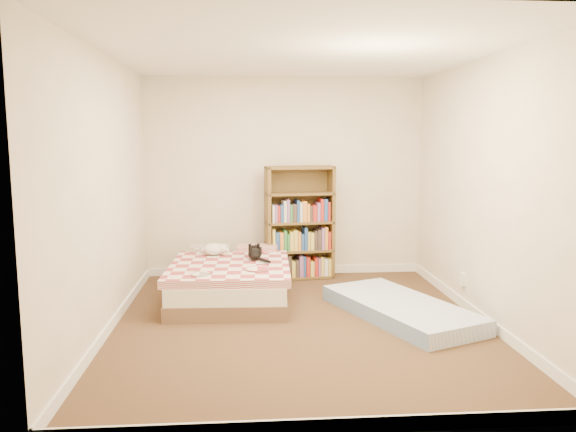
{
  "coord_description": "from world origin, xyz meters",
  "views": [
    {
      "loc": [
        -0.5,
        -5.1,
        1.76
      ],
      "look_at": [
        -0.09,
        0.3,
        1.0
      ],
      "focal_mm": 35.0,
      "sensor_mm": 36.0,
      "label": 1
    }
  ],
  "objects": [
    {
      "name": "room",
      "position": [
        0.0,
        0.0,
        1.2
      ],
      "size": [
        3.51,
        4.01,
        2.51
      ],
      "color": "#49361F",
      "rests_on": "ground"
    },
    {
      "name": "bed",
      "position": [
        -0.67,
        0.95,
        0.21
      ],
      "size": [
        1.32,
        1.77,
        0.46
      ],
      "rotation": [
        0.0,
        0.0,
        -0.04
      ],
      "color": "brown",
      "rests_on": "room"
    },
    {
      "name": "bookshelf",
      "position": [
        0.17,
        1.78,
        0.53
      ],
      "size": [
        0.88,
        0.39,
        1.41
      ],
      "rotation": [
        0.0,
        0.0,
        0.13
      ],
      "color": "#543C1C",
      "rests_on": "room"
    },
    {
      "name": "floor_mattress",
      "position": [
        1.02,
        0.15,
        0.08
      ],
      "size": [
        1.37,
        1.88,
        0.15
      ],
      "primitive_type": "cube",
      "rotation": [
        0.0,
        0.0,
        0.39
      ],
      "color": "#7292BF",
      "rests_on": "room"
    },
    {
      "name": "black_cat",
      "position": [
        -0.4,
        1.07,
        0.47
      ],
      "size": [
        0.2,
        0.57,
        0.13
      ],
      "rotation": [
        0.0,
        0.0,
        0.06
      ],
      "color": "black",
      "rests_on": "bed"
    },
    {
      "name": "white_dog",
      "position": [
        -0.86,
        1.29,
        0.48
      ],
      "size": [
        0.33,
        0.34,
        0.13
      ],
      "rotation": [
        0.0,
        0.0,
        0.34
      ],
      "color": "silver",
      "rests_on": "bed"
    }
  ]
}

